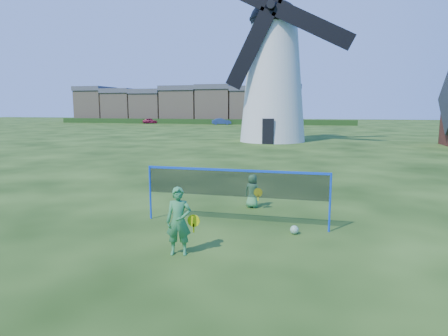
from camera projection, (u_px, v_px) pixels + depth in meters
name	position (u px, v px, depth m)	size (l,w,h in m)	color
ground	(213.00, 224.00, 10.84)	(220.00, 220.00, 0.00)	black
windmill	(273.00, 72.00, 36.75)	(14.30, 6.19, 19.11)	silver
badminton_net	(235.00, 184.00, 10.58)	(5.05, 0.05, 1.55)	blue
player_girl	(179.00, 221.00, 8.47)	(0.73, 0.47, 1.50)	#37894A
player_boy	(253.00, 191.00, 12.56)	(0.66, 0.47, 1.08)	#4EA159
play_ball	(294.00, 230.00, 9.94)	(0.22, 0.22, 0.22)	green
terraced_houses	(185.00, 105.00, 85.73)	(50.31, 8.40, 8.17)	tan
hedge	(197.00, 121.00, 79.34)	(62.00, 0.80, 1.00)	#193814
car_left	(151.00, 121.00, 81.67)	(1.33, 3.30, 1.12)	maroon
car_right	(221.00, 121.00, 76.01)	(1.31, 3.76, 1.24)	navy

